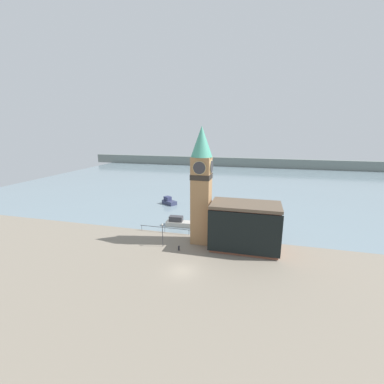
{
  "coord_description": "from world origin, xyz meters",
  "views": [
    {
      "loc": [
        9.89,
        -32.34,
        20.09
      ],
      "look_at": [
        -0.64,
        8.06,
        9.99
      ],
      "focal_mm": 24.0,
      "sensor_mm": 36.0,
      "label": 1
    }
  ],
  "objects_px": {
    "boat_far": "(169,201)",
    "lamp_post": "(162,231)",
    "boat_near": "(180,222)",
    "clock_tower": "(201,183)",
    "mooring_bollard_near": "(179,248)",
    "pier_building": "(245,226)"
  },
  "relations": [
    {
      "from": "clock_tower",
      "to": "mooring_bollard_near",
      "type": "distance_m",
      "value": 11.88
    },
    {
      "from": "mooring_bollard_near",
      "to": "lamp_post",
      "type": "distance_m",
      "value": 4.14
    },
    {
      "from": "boat_near",
      "to": "boat_far",
      "type": "bearing_deg",
      "value": 114.94
    },
    {
      "from": "clock_tower",
      "to": "boat_near",
      "type": "xyz_separation_m",
      "value": [
        -6.07,
        6.56,
        -10.29
      ]
    },
    {
      "from": "pier_building",
      "to": "lamp_post",
      "type": "relative_size",
      "value": 2.75
    },
    {
      "from": "mooring_bollard_near",
      "to": "pier_building",
      "type": "bearing_deg",
      "value": 18.41
    },
    {
      "from": "pier_building",
      "to": "lamp_post",
      "type": "bearing_deg",
      "value": -168.74
    },
    {
      "from": "clock_tower",
      "to": "mooring_bollard_near",
      "type": "xyz_separation_m",
      "value": [
        -2.86,
        -4.52,
        -10.61
      ]
    },
    {
      "from": "boat_near",
      "to": "mooring_bollard_near",
      "type": "distance_m",
      "value": 11.54
    },
    {
      "from": "clock_tower",
      "to": "boat_far",
      "type": "distance_m",
      "value": 27.85
    },
    {
      "from": "pier_building",
      "to": "boat_far",
      "type": "xyz_separation_m",
      "value": [
        -21.86,
        22.72,
        -3.31
      ]
    },
    {
      "from": "boat_near",
      "to": "lamp_post",
      "type": "bearing_deg",
      "value": -92.67
    },
    {
      "from": "clock_tower",
      "to": "mooring_bollard_near",
      "type": "relative_size",
      "value": 24.72
    },
    {
      "from": "boat_far",
      "to": "lamp_post",
      "type": "xyz_separation_m",
      "value": [
        7.92,
        -25.5,
        2.17
      ]
    },
    {
      "from": "boat_far",
      "to": "mooring_bollard_near",
      "type": "distance_m",
      "value": 28.55
    },
    {
      "from": "boat_far",
      "to": "lamp_post",
      "type": "distance_m",
      "value": 26.79
    },
    {
      "from": "pier_building",
      "to": "mooring_bollard_near",
      "type": "bearing_deg",
      "value": -161.59
    },
    {
      "from": "boat_far",
      "to": "mooring_bollard_near",
      "type": "height_order",
      "value": "boat_far"
    },
    {
      "from": "clock_tower",
      "to": "mooring_bollard_near",
      "type": "height_order",
      "value": "clock_tower"
    },
    {
      "from": "boat_far",
      "to": "mooring_bollard_near",
      "type": "relative_size",
      "value": 5.51
    },
    {
      "from": "boat_near",
      "to": "lamp_post",
      "type": "distance_m",
      "value": 10.51
    },
    {
      "from": "boat_far",
      "to": "lamp_post",
      "type": "height_order",
      "value": "lamp_post"
    }
  ]
}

